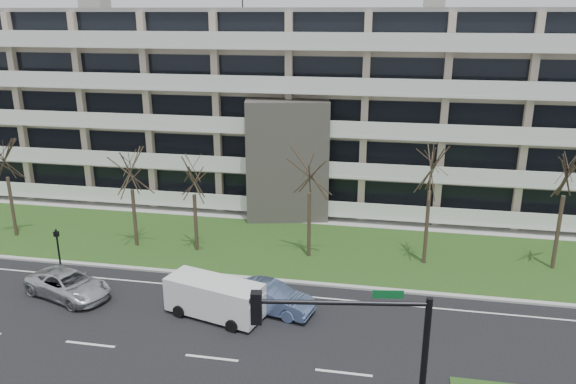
% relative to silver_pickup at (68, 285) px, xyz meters
% --- Properties ---
extents(ground, '(160.00, 160.00, 0.00)m').
position_rel_silver_pickup_xyz_m(ground, '(9.55, -4.15, -0.70)').
color(ground, black).
rests_on(ground, ground).
extents(grass_verge, '(90.00, 10.00, 0.06)m').
position_rel_silver_pickup_xyz_m(grass_verge, '(9.55, 8.85, -0.67)').
color(grass_verge, '#2C4517').
rests_on(grass_verge, ground).
extents(curb, '(90.00, 0.35, 0.12)m').
position_rel_silver_pickup_xyz_m(curb, '(9.55, 3.85, -0.64)').
color(curb, '#B2B2AD').
rests_on(curb, ground).
extents(sidewalk, '(90.00, 2.00, 0.08)m').
position_rel_silver_pickup_xyz_m(sidewalk, '(9.55, 14.35, -0.66)').
color(sidewalk, '#B2B2AD').
rests_on(sidewalk, ground).
extents(lane_edge_line, '(90.00, 0.12, 0.01)m').
position_rel_silver_pickup_xyz_m(lane_edge_line, '(9.55, 2.35, -0.70)').
color(lane_edge_line, white).
rests_on(lane_edge_line, ground).
extents(apartment_building, '(60.50, 15.10, 18.75)m').
position_rel_silver_pickup_xyz_m(apartment_building, '(9.54, 21.17, 6.91)').
color(apartment_building, '#C5B199').
rests_on(apartment_building, ground).
extents(silver_pickup, '(5.56, 3.88, 1.41)m').
position_rel_silver_pickup_xyz_m(silver_pickup, '(0.00, 0.00, 0.00)').
color(silver_pickup, silver).
rests_on(silver_pickup, ground).
extents(blue_sedan, '(4.88, 2.63, 1.53)m').
position_rel_silver_pickup_xyz_m(blue_sedan, '(11.25, 0.48, 0.06)').
color(blue_sedan, '#6B82BA').
rests_on(blue_sedan, ground).
extents(white_van, '(5.37, 3.13, 1.96)m').
position_rel_silver_pickup_xyz_m(white_van, '(8.63, -0.53, 0.47)').
color(white_van, white).
rests_on(white_van, ground).
extents(traffic_signal, '(5.78, 1.21, 6.75)m').
position_rel_silver_pickup_xyz_m(traffic_signal, '(16.58, -9.24, 3.66)').
color(traffic_signal, black).
rests_on(traffic_signal, ground).
extents(pedestrian_signal, '(0.30, 0.26, 2.86)m').
position_rel_silver_pickup_xyz_m(pedestrian_signal, '(-2.01, 2.46, 1.12)').
color(pedestrian_signal, black).
rests_on(pedestrian_signal, ground).
extents(tree_1, '(3.83, 3.83, 7.67)m').
position_rel_silver_pickup_xyz_m(tree_1, '(-8.47, 7.34, 5.26)').
color(tree_1, '#382B21').
rests_on(tree_1, ground).
extents(tree_2, '(3.55, 3.55, 7.11)m').
position_rel_silver_pickup_xyz_m(tree_2, '(0.61, 7.26, 4.82)').
color(tree_2, '#382B21').
rests_on(tree_2, ground).
extents(tree_3, '(3.45, 3.45, 6.89)m').
position_rel_silver_pickup_xyz_m(tree_3, '(4.83, 7.28, 4.65)').
color(tree_3, '#382B21').
rests_on(tree_3, ground).
extents(tree_4, '(3.83, 3.83, 7.66)m').
position_rel_silver_pickup_xyz_m(tree_4, '(12.21, 7.71, 5.25)').
color(tree_4, '#382B21').
rests_on(tree_4, ground).
extents(tree_5, '(4.25, 4.25, 8.49)m').
position_rel_silver_pickup_xyz_m(tree_5, '(19.45, 7.98, 5.90)').
color(tree_5, '#382B21').
rests_on(tree_5, ground).
extents(tree_6, '(4.21, 4.21, 8.41)m').
position_rel_silver_pickup_xyz_m(tree_6, '(27.15, 8.61, 5.84)').
color(tree_6, '#382B21').
rests_on(tree_6, ground).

